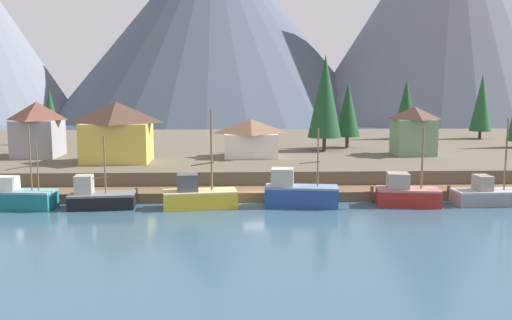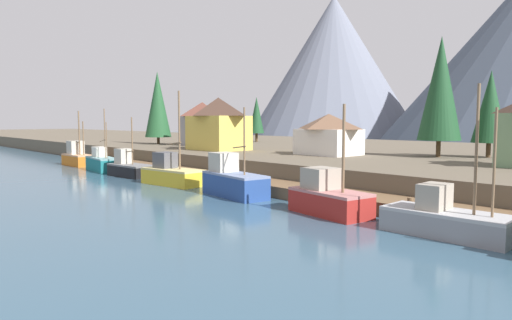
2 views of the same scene
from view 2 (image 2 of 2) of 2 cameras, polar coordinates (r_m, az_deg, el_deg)
ground_plane at (r=59.46m, az=11.02°, el=-2.07°), size 400.00×400.00×1.00m
dock at (r=46.29m, az=-2.47°, el=-2.71°), size 80.00×4.00×1.60m
shoreline_bank at (r=69.24m, az=17.00°, el=0.23°), size 400.00×56.00×2.50m
mountain_west_peak at (r=208.27m, az=9.55°, el=11.37°), size 74.07×74.07×60.59m
fishing_boat_orange at (r=72.77m, az=-21.24°, el=0.36°), size 6.28×2.64×8.02m
fishing_boat_teal at (r=64.07m, az=-18.55°, el=-0.29°), size 7.36×3.37×8.17m
fishing_boat_black at (r=56.89m, az=-15.35°, el=-0.96°), size 6.38×3.33×7.04m
fishing_boat_yellow at (r=48.46m, az=-10.41°, el=-1.70°), size 7.39×3.68×9.62m
fishing_boat_blue at (r=40.57m, az=-2.88°, el=-2.61°), size 7.38×3.50×7.75m
fishing_boat_red at (r=33.05m, az=8.94°, el=-4.62°), size 6.36×3.56×7.75m
fishing_boat_grey at (r=28.85m, az=22.44°, el=-6.83°), size 7.21×3.11×8.64m
house_white at (r=56.31m, az=8.98°, el=3.22°), size 7.11×5.60×4.95m
house_grey at (r=77.53m, az=-6.66°, el=4.54°), size 5.70×6.21×7.20m
house_yellow at (r=65.23m, az=-4.68°, el=4.57°), size 8.36×6.18×7.37m
conifer_mid_left at (r=83.20m, az=-12.08°, el=6.75°), size 4.56×4.56×12.71m
conifer_mid_right at (r=57.67m, az=27.03°, el=5.91°), size 3.75×3.75×9.72m
conifer_back_right at (r=89.76m, az=0.06°, el=5.57°), size 2.96×2.96×8.70m
conifer_centre at (r=56.03m, az=21.87°, el=8.21°), size 4.75×4.75×13.52m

